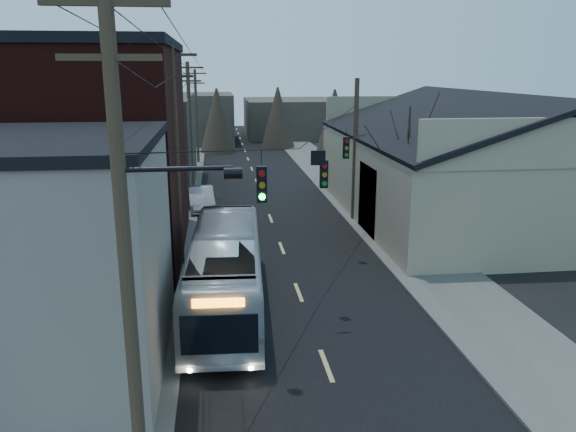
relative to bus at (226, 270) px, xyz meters
The scene contains 13 objects.
road_surface 17.48m from the bus, 80.08° to the left, with size 9.00×110.00×0.02m, color black.
sidewalk_left 17.57m from the bus, 101.53° to the left, with size 4.00×110.00×0.12m, color #474744.
sidewalk_right 19.67m from the bus, 61.02° to the left, with size 4.00×110.00×0.12m, color #474744.
building_clapboard 7.39m from the bus, 147.34° to the right, with size 8.00×8.00×7.00m, color gray.
building_brick 10.59m from the bus, 134.37° to the left, with size 10.00×12.00×10.00m, color black.
building_left_far 24.13m from the bus, 105.68° to the left, with size 9.00×14.00×7.00m, color #35312B.
warehouse 20.13m from the bus, 37.22° to the left, with size 16.16×20.60×7.73m.
building_far_left 52.26m from the bus, 93.29° to the left, with size 10.00×12.00×6.00m, color #35312B.
building_far_right 58.03m from the bus, 80.08° to the left, with size 12.00×14.00×5.00m, color #35312B.
bare_tree 12.07m from the bus, 36.98° to the left, with size 0.40×0.40×7.20m, color black.
utility_lines 11.80m from the bus, 90.57° to the left, with size 11.24×45.28×10.50m.
bus is the anchor object (origin of this frame).
parked_car 16.10m from the bus, 94.64° to the left, with size 1.58×4.54×1.49m, color #939499.
Camera 1 is at (-3.20, -7.51, 9.00)m, focal length 35.00 mm.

